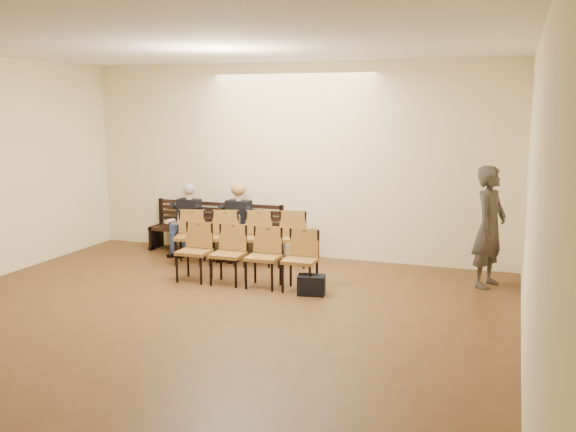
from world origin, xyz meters
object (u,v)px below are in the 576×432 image
(laptop, at_px, (183,224))
(chair_row_back, at_px, (245,256))
(seated_man, at_px, (187,220))
(passerby, at_px, (490,218))
(bench, at_px, (215,241))
(bag, at_px, (311,285))
(seated_woman, at_px, (236,223))
(water_bottle, at_px, (238,228))
(chair_row_front, at_px, (241,238))

(laptop, distance_m, chair_row_back, 2.45)
(seated_man, height_order, passerby, passerby)
(seated_man, bearing_deg, laptop, -85.93)
(bench, distance_m, bag, 3.19)
(laptop, height_order, passerby, passerby)
(passerby, bearing_deg, laptop, 107.65)
(seated_woman, xyz_separation_m, water_bottle, (0.13, -0.21, -0.06))
(seated_woman, xyz_separation_m, bag, (2.02, -1.83, -0.49))
(seated_woman, bearing_deg, passerby, -6.19)
(seated_woman, bearing_deg, bag, -42.19)
(seated_man, xyz_separation_m, chair_row_front, (1.33, -0.53, -0.16))
(seated_woman, distance_m, laptop, 1.02)
(bench, height_order, laptop, laptop)
(bench, xyz_separation_m, seated_man, (-0.51, -0.12, 0.40))
(water_bottle, bearing_deg, laptop, 178.77)
(bag, height_order, chair_row_front, chair_row_front)
(bench, xyz_separation_m, chair_row_front, (0.82, -0.65, 0.24))
(seated_woman, height_order, chair_row_front, seated_woman)
(seated_man, xyz_separation_m, chair_row_back, (1.93, -1.70, -0.17))
(bench, bearing_deg, water_bottle, -27.13)
(seated_man, bearing_deg, water_bottle, -10.15)
(bag, bearing_deg, chair_row_back, 173.65)
(bench, xyz_separation_m, seated_woman, (0.50, -0.12, 0.41))
(bag, height_order, chair_row_back, chair_row_back)
(bench, xyz_separation_m, water_bottle, (0.64, -0.33, 0.35))
(seated_woman, bearing_deg, water_bottle, -57.58)
(bench, bearing_deg, seated_man, -166.84)
(seated_man, distance_m, seated_woman, 1.02)
(water_bottle, xyz_separation_m, bag, (1.89, -1.62, -0.43))
(laptop, xyz_separation_m, chair_row_front, (1.32, -0.35, -0.11))
(laptop, relative_size, chair_row_front, 0.16)
(seated_man, bearing_deg, bench, 13.16)
(seated_man, distance_m, passerby, 5.48)
(water_bottle, height_order, passerby, passerby)
(seated_man, height_order, seated_woman, seated_woman)
(water_bottle, distance_m, chair_row_front, 0.39)
(chair_row_front, bearing_deg, bench, 125.99)
(passerby, bearing_deg, chair_row_front, 111.50)
(laptop, relative_size, water_bottle, 1.47)
(passerby, relative_size, chair_row_front, 0.94)
(laptop, distance_m, bag, 3.47)
(seated_woman, bearing_deg, seated_man, 180.00)
(seated_man, bearing_deg, bag, -31.06)
(water_bottle, bearing_deg, bag, -40.70)
(bench, relative_size, water_bottle, 10.68)
(water_bottle, bearing_deg, chair_row_front, -60.29)
(water_bottle, bearing_deg, seated_man, 169.85)
(bench, height_order, passerby, passerby)
(bag, bearing_deg, seated_woman, 137.81)
(water_bottle, distance_m, chair_row_back, 1.70)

